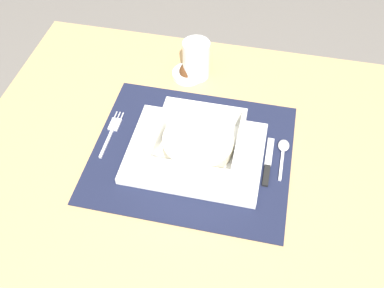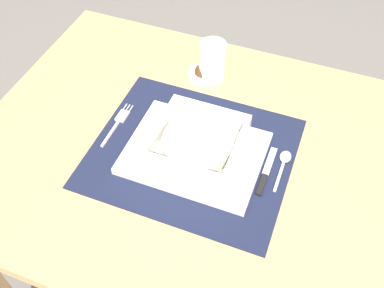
{
  "view_description": "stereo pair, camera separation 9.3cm",
  "coord_description": "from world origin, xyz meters",
  "px_view_note": "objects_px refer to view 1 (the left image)",
  "views": [
    {
      "loc": [
        0.14,
        -0.6,
        1.46
      ],
      "look_at": [
        0.02,
        -0.01,
        0.75
      ],
      "focal_mm": 41.99,
      "sensor_mm": 36.0,
      "label": 1
    },
    {
      "loc": [
        0.23,
        -0.57,
        1.46
      ],
      "look_at": [
        0.02,
        -0.01,
        0.75
      ],
      "focal_mm": 41.99,
      "sensor_mm": 36.0,
      "label": 2
    }
  ],
  "objects_px": {
    "fork": "(112,130)",
    "condiment_saucer": "(188,73)",
    "porridge_bowl": "(198,144)",
    "drinking_glass": "(196,61)",
    "dining_table": "(186,177)",
    "spoon": "(283,149)",
    "butter_knife": "(268,164)"
  },
  "relations": [
    {
      "from": "fork",
      "to": "condiment_saucer",
      "type": "relative_size",
      "value": 1.76
    },
    {
      "from": "porridge_bowl",
      "to": "drinking_glass",
      "type": "xyz_separation_m",
      "value": [
        -0.06,
        0.25,
        0.0
      ]
    },
    {
      "from": "dining_table",
      "to": "condiment_saucer",
      "type": "distance_m",
      "value": 0.26
    },
    {
      "from": "spoon",
      "to": "butter_knife",
      "type": "bearing_deg",
      "value": -117.07
    },
    {
      "from": "porridge_bowl",
      "to": "fork",
      "type": "relative_size",
      "value": 1.29
    },
    {
      "from": "porridge_bowl",
      "to": "fork",
      "type": "bearing_deg",
      "value": 172.39
    },
    {
      "from": "spoon",
      "to": "drinking_glass",
      "type": "height_order",
      "value": "drinking_glass"
    },
    {
      "from": "drinking_glass",
      "to": "condiment_saucer",
      "type": "height_order",
      "value": "drinking_glass"
    },
    {
      "from": "drinking_glass",
      "to": "spoon",
      "type": "bearing_deg",
      "value": -41.16
    },
    {
      "from": "butter_knife",
      "to": "drinking_glass",
      "type": "xyz_separation_m",
      "value": [
        -0.2,
        0.25,
        0.04
      ]
    },
    {
      "from": "drinking_glass",
      "to": "condiment_saucer",
      "type": "bearing_deg",
      "value": -154.51
    },
    {
      "from": "dining_table",
      "to": "drinking_glass",
      "type": "height_order",
      "value": "drinking_glass"
    },
    {
      "from": "fork",
      "to": "drinking_glass",
      "type": "bearing_deg",
      "value": 60.69
    },
    {
      "from": "dining_table",
      "to": "porridge_bowl",
      "type": "height_order",
      "value": "porridge_bowl"
    },
    {
      "from": "dining_table",
      "to": "fork",
      "type": "distance_m",
      "value": 0.2
    },
    {
      "from": "porridge_bowl",
      "to": "fork",
      "type": "height_order",
      "value": "porridge_bowl"
    },
    {
      "from": "porridge_bowl",
      "to": "spoon",
      "type": "xyz_separation_m",
      "value": [
        0.17,
        0.05,
        -0.03
      ]
    },
    {
      "from": "dining_table",
      "to": "porridge_bowl",
      "type": "bearing_deg",
      "value": -26.87
    },
    {
      "from": "dining_table",
      "to": "spoon",
      "type": "relative_size",
      "value": 8.61
    },
    {
      "from": "drinking_glass",
      "to": "condiment_saucer",
      "type": "relative_size",
      "value": 1.25
    },
    {
      "from": "porridge_bowl",
      "to": "spoon",
      "type": "relative_size",
      "value": 1.63
    },
    {
      "from": "spoon",
      "to": "butter_knife",
      "type": "xyz_separation_m",
      "value": [
        -0.03,
        -0.05,
        -0.0
      ]
    },
    {
      "from": "drinking_glass",
      "to": "condiment_saucer",
      "type": "xyz_separation_m",
      "value": [
        -0.02,
        -0.01,
        -0.03
      ]
    },
    {
      "from": "dining_table",
      "to": "fork",
      "type": "xyz_separation_m",
      "value": [
        -0.17,
        0.01,
        0.11
      ]
    },
    {
      "from": "porridge_bowl",
      "to": "condiment_saucer",
      "type": "distance_m",
      "value": 0.26
    },
    {
      "from": "dining_table",
      "to": "fork",
      "type": "bearing_deg",
      "value": 176.34
    },
    {
      "from": "fork",
      "to": "spoon",
      "type": "height_order",
      "value": "spoon"
    },
    {
      "from": "fork",
      "to": "porridge_bowl",
      "type": "bearing_deg",
      "value": -4.8
    },
    {
      "from": "drinking_glass",
      "to": "condiment_saucer",
      "type": "distance_m",
      "value": 0.04
    },
    {
      "from": "condiment_saucer",
      "to": "butter_knife",
      "type": "bearing_deg",
      "value": -47.03
    },
    {
      "from": "porridge_bowl",
      "to": "butter_knife",
      "type": "xyz_separation_m",
      "value": [
        0.15,
        0.0,
        -0.03
      ]
    },
    {
      "from": "condiment_saucer",
      "to": "dining_table",
      "type": "bearing_deg",
      "value": -78.83
    }
  ]
}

